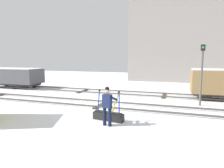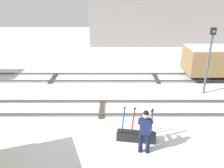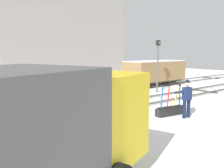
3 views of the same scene
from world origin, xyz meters
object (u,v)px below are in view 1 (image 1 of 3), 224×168
object	(u,v)px
signal_post	(202,69)
freight_car_mid_siding	(15,76)
switch_lever_frame	(108,115)
rail_worker	(107,104)

from	to	relation	value
signal_post	freight_car_mid_siding	distance (m)	17.20
switch_lever_frame	rail_worker	xyz separation A→B (m)	(0.21, -0.69, 0.71)
rail_worker	signal_post	world-z (taller)	signal_post
signal_post	switch_lever_frame	bearing A→B (deg)	-133.52
switch_lever_frame	freight_car_mid_siding	bearing A→B (deg)	159.87
switch_lever_frame	freight_car_mid_siding	xyz separation A→B (m)	(-12.60, 7.02, 0.92)
rail_worker	freight_car_mid_siding	world-z (taller)	freight_car_mid_siding
switch_lever_frame	signal_post	bearing A→B (deg)	55.47
rail_worker	freight_car_mid_siding	size ratio (longest dim) A/B	0.31
signal_post	freight_car_mid_siding	bearing A→B (deg)	171.97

